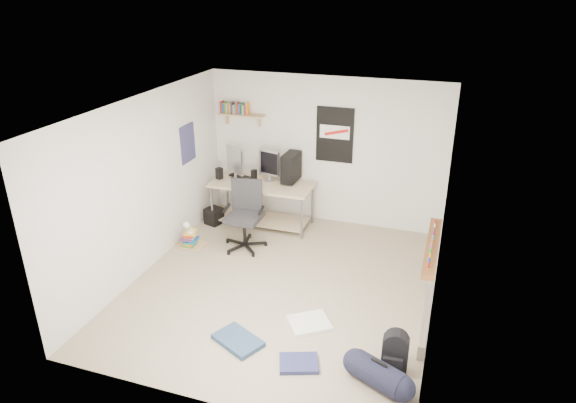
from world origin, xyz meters
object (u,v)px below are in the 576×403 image
(office_chair, at_px, (244,219))
(book_stack, at_px, (190,237))
(backpack, at_px, (395,354))
(duffel_bag, at_px, (378,375))
(desk, at_px, (263,205))

(office_chair, distance_m, book_stack, 0.93)
(backpack, bearing_deg, office_chair, 139.22)
(office_chair, xyz_separation_m, backpack, (2.60, -2.02, -0.29))
(office_chair, height_order, duffel_bag, office_chair)
(office_chair, height_order, backpack, office_chair)
(office_chair, height_order, book_stack, office_chair)
(office_chair, bearing_deg, backpack, -46.85)
(desk, xyz_separation_m, office_chair, (0.03, -0.87, 0.12))
(desk, height_order, book_stack, desk)
(desk, bearing_deg, backpack, -41.60)
(backpack, height_order, book_stack, backpack)
(backpack, bearing_deg, desk, 129.44)
(office_chair, bearing_deg, duffel_bag, -52.25)
(desk, relative_size, backpack, 4.59)
(book_stack, bearing_deg, backpack, -27.74)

